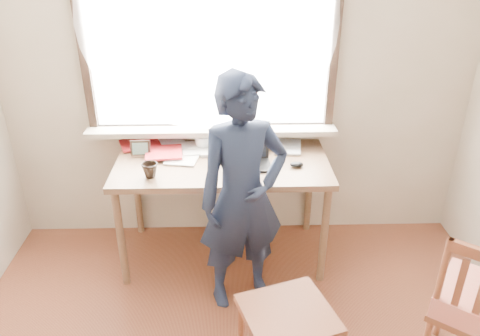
{
  "coord_description": "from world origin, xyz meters",
  "views": [
    {
      "loc": [
        -0.07,
        -1.33,
        2.27
      ],
      "look_at": [
        -0.01,
        0.95,
        1.1
      ],
      "focal_mm": 35.0,
      "sensor_mm": 36.0,
      "label": 1
    }
  ],
  "objects_px": {
    "person": "(243,196)",
    "desk": "(222,172)",
    "mug_white": "(204,142)",
    "side_chair": "(479,305)",
    "mug_dark": "(150,170)",
    "laptop": "(246,156)",
    "work_chair": "(288,322)"
  },
  "relations": [
    {
      "from": "desk",
      "to": "laptop",
      "type": "distance_m",
      "value": 0.22
    },
    {
      "from": "desk",
      "to": "laptop",
      "type": "xyz_separation_m",
      "value": [
        0.17,
        -0.03,
        0.14
      ]
    },
    {
      "from": "mug_white",
      "to": "person",
      "type": "bearing_deg",
      "value": -68.64
    },
    {
      "from": "desk",
      "to": "mug_dark",
      "type": "relative_size",
      "value": 14.17
    },
    {
      "from": "mug_dark",
      "to": "side_chair",
      "type": "distance_m",
      "value": 2.08
    },
    {
      "from": "mug_white",
      "to": "side_chair",
      "type": "bearing_deg",
      "value": -41.98
    },
    {
      "from": "mug_dark",
      "to": "side_chair",
      "type": "bearing_deg",
      "value": -26.23
    },
    {
      "from": "laptop",
      "to": "person",
      "type": "bearing_deg",
      "value": -95.08
    },
    {
      "from": "side_chair",
      "to": "desk",
      "type": "bearing_deg",
      "value": 140.48
    },
    {
      "from": "person",
      "to": "mug_dark",
      "type": "bearing_deg",
      "value": 139.92
    },
    {
      "from": "mug_white",
      "to": "laptop",
      "type": "bearing_deg",
      "value": -40.23
    },
    {
      "from": "work_chair",
      "to": "mug_white",
      "type": "bearing_deg",
      "value": 109.92
    },
    {
      "from": "desk",
      "to": "mug_white",
      "type": "relative_size",
      "value": 11.96
    },
    {
      "from": "side_chair",
      "to": "mug_white",
      "type": "bearing_deg",
      "value": 138.02
    },
    {
      "from": "desk",
      "to": "person",
      "type": "distance_m",
      "value": 0.48
    },
    {
      "from": "side_chair",
      "to": "person",
      "type": "xyz_separation_m",
      "value": [
        -1.23,
        0.67,
        0.29
      ]
    },
    {
      "from": "laptop",
      "to": "side_chair",
      "type": "bearing_deg",
      "value": -42.42
    },
    {
      "from": "mug_dark",
      "to": "work_chair",
      "type": "bearing_deg",
      "value": -47.59
    },
    {
      "from": "mug_white",
      "to": "person",
      "type": "distance_m",
      "value": 0.74
    },
    {
      "from": "work_chair",
      "to": "person",
      "type": "height_order",
      "value": "person"
    },
    {
      "from": "mug_dark",
      "to": "side_chair",
      "type": "relative_size",
      "value": 0.11
    },
    {
      "from": "person",
      "to": "desk",
      "type": "bearing_deg",
      "value": 87.41
    },
    {
      "from": "mug_dark",
      "to": "work_chair",
      "type": "xyz_separation_m",
      "value": [
        0.82,
        -0.9,
        -0.46
      ]
    },
    {
      "from": "desk",
      "to": "mug_white",
      "type": "height_order",
      "value": "mug_white"
    },
    {
      "from": "laptop",
      "to": "work_chair",
      "type": "bearing_deg",
      "value": -80.51
    },
    {
      "from": "laptop",
      "to": "person",
      "type": "distance_m",
      "value": 0.44
    },
    {
      "from": "desk",
      "to": "work_chair",
      "type": "bearing_deg",
      "value": -72.66
    },
    {
      "from": "mug_dark",
      "to": "person",
      "type": "bearing_deg",
      "value": -21.72
    },
    {
      "from": "desk",
      "to": "side_chair",
      "type": "xyz_separation_m",
      "value": [
        1.36,
        -1.13,
        -0.23
      ]
    },
    {
      "from": "mug_dark",
      "to": "mug_white",
      "type": "bearing_deg",
      "value": 53.14
    },
    {
      "from": "laptop",
      "to": "person",
      "type": "relative_size",
      "value": 0.22
    },
    {
      "from": "mug_white",
      "to": "work_chair",
      "type": "bearing_deg",
      "value": -70.08
    }
  ]
}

